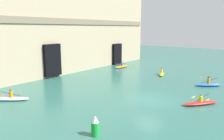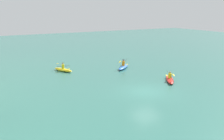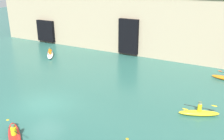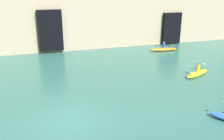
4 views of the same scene
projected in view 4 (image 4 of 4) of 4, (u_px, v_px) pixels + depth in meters
The scene contains 3 objects.
ground_plane at pixel (70, 120), 13.74m from camera, with size 120.00×120.00×0.00m, color #2D665B.
kayak_orange at pixel (163, 49), 28.15m from camera, with size 3.11×1.07×1.13m.
kayak_yellow at pixel (197, 73), 20.48m from camera, with size 2.91×1.79×1.09m.
Camera 4 is at (-1.39, -12.25, 7.07)m, focal length 40.00 mm.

